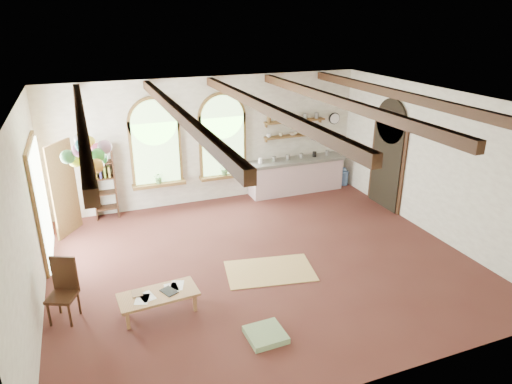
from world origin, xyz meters
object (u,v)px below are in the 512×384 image
coffee_table (158,296)px  balloon_cluster (89,152)px  side_chair (64,303)px  kitchen_counter (296,175)px

coffee_table → balloon_cluster: (-0.75, 1.86, 2.01)m
side_chair → balloon_cluster: bearing=65.1°
side_chair → balloon_cluster: 2.61m
kitchen_counter → side_chair: side_chair is taller
coffee_table → side_chair: (-1.44, 0.38, -0.02)m
coffee_table → side_chair: side_chair is taller
kitchen_counter → coffee_table: bearing=-137.4°
kitchen_counter → balloon_cluster: bearing=-156.6°
side_chair → balloon_cluster: size_ratio=0.91×
kitchen_counter → coffee_table: (-4.50, -4.14, -0.15)m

